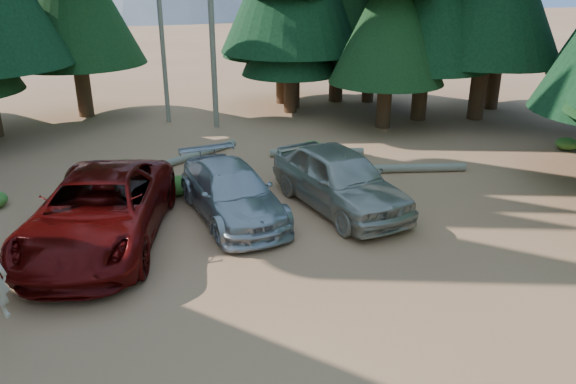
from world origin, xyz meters
The scene contains 15 objects.
ground centered at (0.00, 0.00, 0.00)m, with size 160.00×160.00×0.00m, color #986140.
forest_belt_north centered at (0.00, 15.00, 0.00)m, with size 36.00×7.00×22.00m, color black, non-canonical shape.
snag_back centered at (-1.20, 16.00, 5.00)m, with size 0.20×0.20×10.00m, color gray.
red_pickup centered at (-3.47, 3.96, 0.89)m, with size 2.96×6.43×1.79m, color #580807.
silver_minivan_center centered at (-0.01, 4.80, 0.72)m, with size 2.03×4.99×1.45m, color #A6AAAE.
silver_minivan_right centered at (3.10, 4.67, 0.89)m, with size 2.10×5.22×1.78m, color #A8A395.
log_left centered at (-0.42, 10.34, 0.13)m, with size 0.27×0.27×3.73m, color gray.
log_mid centered at (3.88, 9.43, 0.14)m, with size 0.29×0.29×3.49m, color gray.
log_right centered at (6.19, 7.00, 0.14)m, with size 0.28×0.28×4.44m, color gray.
shrub_left centered at (-1.35, 6.88, 0.28)m, with size 1.01×1.01×0.55m, color #2A5D1B.
shrub_center_left centered at (-3.03, 8.62, 0.33)m, with size 1.19×1.19×0.65m, color #2A5D1B.
shrub_center_right centered at (3.75, 9.55, 0.26)m, with size 0.96×0.96×0.53m, color #2A5D1B.
shrub_right centered at (2.64, 6.49, 0.27)m, with size 0.97×0.97×0.53m, color #2A5D1B.
shrub_far_right centered at (4.10, 8.70, 0.31)m, with size 1.12×1.12×0.61m, color #2A5D1B.
shrub_edge_east centered at (13.48, 7.85, 0.23)m, with size 0.84×0.84×0.46m, color #2A5D1B.
Camera 1 is at (-2.05, -9.62, 6.52)m, focal length 35.00 mm.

